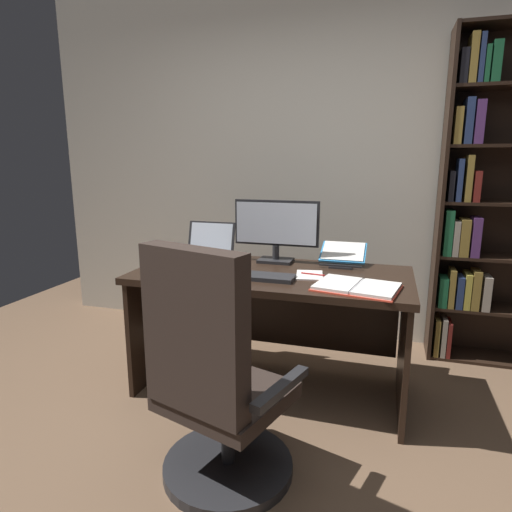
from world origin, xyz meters
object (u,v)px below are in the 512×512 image
office_chair (214,389)px  reading_stand_with_book (343,254)px  pen (313,274)px  desk (275,301)px  computer_mouse (208,271)px  notepad (309,275)px  keyboard (257,276)px  coffee_mug (180,257)px  bookshelf (494,203)px  laptop (206,250)px  monitor (276,230)px  open_binder (357,287)px

office_chair → reading_stand_with_book: bearing=88.9°
reading_stand_with_book → pen: (-0.13, -0.37, -0.05)m
desk → pen: pen is taller
computer_mouse → notepad: bearing=12.9°
keyboard → reading_stand_with_book: bearing=49.6°
reading_stand_with_book → coffee_mug: reading_stand_with_book is taller
office_chair → reading_stand_with_book: office_chair is taller
bookshelf → laptop: (-1.87, -0.58, -0.32)m
monitor → notepad: size_ratio=2.66×
keyboard → laptop: bearing=138.9°
monitor → keyboard: monitor is taller
monitor → keyboard: size_ratio=1.33×
monitor → computer_mouse: monitor is taller
notepad → computer_mouse: bearing=-167.1°
monitor → computer_mouse: 0.56m
notepad → pen: size_ratio=1.50×
monitor → desk: bearing=-77.8°
laptop → notepad: size_ratio=1.64×
coffee_mug → laptop: bearing=72.4°
laptop → open_binder: (1.05, -0.48, -0.04)m
laptop → computer_mouse: size_ratio=3.32×
office_chair → notepad: office_chair is taller
computer_mouse → open_binder: (0.86, -0.05, -0.01)m
bookshelf → monitor: bearing=-156.9°
reading_stand_with_book → open_binder: (0.13, -0.55, -0.05)m
desk → open_binder: open_binder is taller
bookshelf → pen: (-1.08, -0.88, -0.36)m
office_chair → keyboard: (-0.02, 0.72, 0.31)m
bookshelf → laptop: size_ratio=6.56×
office_chair → pen: bearing=89.3°
pen → reading_stand_with_book: bearing=70.4°
notepad → coffee_mug: coffee_mug is taller
bookshelf → coffee_mug: 2.14m
office_chair → keyboard: bearing=108.9°
keyboard → reading_stand_with_book: 0.66m
keyboard → notepad: size_ratio=2.00×
desk → monitor: size_ratio=2.92×
laptop → coffee_mug: 0.26m
keyboard → bookshelf: bearing=36.5°
desk → open_binder: (0.51, -0.29, 0.22)m
computer_mouse → notepad: computer_mouse is taller
desk → office_chair: size_ratio=1.49×
bookshelf → monitor: 1.50m
monitor → computer_mouse: (-0.30, -0.43, -0.19)m
monitor → computer_mouse: size_ratio=5.37×
desk → bookshelf: 1.64m
notepad → coffee_mug: 0.85m
open_binder → coffee_mug: bearing=179.1°
coffee_mug → notepad: bearing=-3.8°
keyboard → open_binder: bearing=-5.1°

